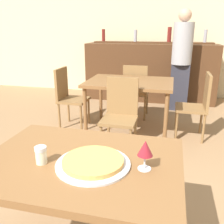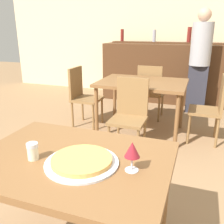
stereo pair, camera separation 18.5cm
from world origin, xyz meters
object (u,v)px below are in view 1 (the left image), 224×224
Objects in this scene: chair_far_side_back at (136,89)px; cheese_shaker at (41,155)px; pizza_tray at (93,162)px; chair_far_side_right at (198,103)px; chair_far_side_left at (68,94)px; person_standing at (181,57)px; chair_far_side_front at (121,111)px; wine_glass at (145,149)px.

cheese_shaker is at bearing 88.28° from chair_far_side_back.
chair_far_side_back is at bearing 93.85° from pizza_tray.
chair_far_side_right is at bearing 146.93° from chair_far_side_back.
chair_far_side_left and chair_far_side_right have the same top height.
person_standing reaches higher than chair_far_side_right.
chair_far_side_left is at bearing 110.12° from cheese_shaker.
person_standing is (-0.22, 1.24, 0.45)m from chair_far_side_right.
chair_far_side_left is 1.84m from chair_far_side_right.
cheese_shaker reaches higher than pizza_tray.
chair_far_side_right is at bearing -79.71° from person_standing.
wine_glass is (0.46, -1.60, 0.35)m from chair_far_side_front.
person_standing reaches higher than chair_far_side_back.
chair_far_side_back is 2.23× the size of pizza_tray.
pizza_tray is 0.28m from cheese_shaker.
person_standing is at bearing 86.09° from wine_glass.
chair_far_side_right is 2.27m from wine_glass.
chair_far_side_left is at bearing 33.07° from chair_far_side_back.
person_standing reaches higher than chair_far_side_left.
person_standing is 10.98× the size of wine_glass.
chair_far_side_front is at bearing -123.07° from chair_far_side_left.
wine_glass is at bearing 5.89° from pizza_tray.
chair_far_side_back is 1.00× the size of chair_far_side_left.
cheese_shaker is (0.83, -2.27, 0.29)m from chair_far_side_left.
wine_glass is (-0.46, -2.20, 0.35)m from chair_far_side_right.
chair_far_side_left is 2.44m from cheese_shaker.
cheese_shaker is at bearing -172.57° from wine_glass.
chair_far_side_right is 2.36m from pizza_tray.
chair_far_side_back and chair_far_side_left have the same top height.
pizza_tray is at bearing -83.34° from chair_far_side_front.
chair_far_side_back is 1.10m from chair_far_side_left.
chair_far_side_right reaches higher than cheese_shaker.
chair_far_side_back is at bearing 90.00° from chair_far_side_front.
chair_far_side_back is 0.51× the size of person_standing.
pizza_tray is 2.50× the size of wine_glass.
person_standing is at bearing 77.47° from cheese_shaker.
chair_far_side_left is 0.51× the size of person_standing.
cheese_shaker is 0.55m from wine_glass.
cheese_shaker is at bearing -23.85° from chair_far_side_right.
person_standing reaches higher than pizza_tray.
chair_far_side_front is at bearing -56.93° from chair_far_side_right.
wine_glass is (0.27, 0.03, 0.10)m from pizza_tray.
chair_far_side_left is 1.00× the size of chair_far_side_right.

